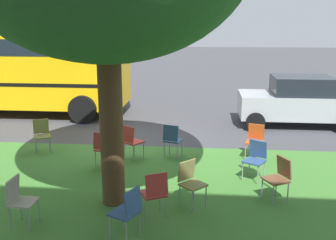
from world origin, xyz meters
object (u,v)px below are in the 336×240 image
chair_2 (256,157)px  chair_1 (128,209)px  chair_3 (190,180)px  chair_5 (255,139)px  chair_6 (155,191)px  chair_10 (104,147)px  chair_7 (279,176)px  chair_4 (42,133)px  parked_car (297,101)px  chair_0 (19,198)px  chair_9 (131,140)px  chair_8 (172,138)px

chair_2 → chair_1: bearing=48.8°
chair_3 → chair_5: (-1.54, -2.77, 0.00)m
chair_6 → chair_10: (1.52, -2.34, 0.00)m
chair_6 → chair_7: (-2.31, -0.92, 0.00)m
chair_7 → chair_10: same height
chair_10 → chair_5: bearing=-165.0°
chair_7 → chair_6: bearing=21.8°
chair_7 → chair_5: bearing=-86.1°
chair_1 → chair_4: same height
parked_car → chair_0: bearing=49.3°
chair_1 → chair_7: same height
chair_10 → parked_car: size_ratio=0.24×
chair_2 → chair_7: 1.07m
chair_3 → chair_5: bearing=-119.1°
chair_9 → chair_2: bearing=161.1°
chair_1 → chair_6: bearing=-115.5°
chair_8 → chair_6: bearing=89.2°
chair_1 → chair_4: (3.11, -4.03, 0.00)m
chair_3 → chair_4: size_ratio=1.00×
chair_2 → chair_7: (-0.32, 1.02, 0.00)m
chair_10 → chair_6: bearing=123.0°
chair_0 → chair_4: (1.19, -3.79, 0.00)m
parked_car → chair_5: bearing=62.3°
chair_6 → chair_10: same height
chair_2 → chair_10: (3.51, -0.39, 0.00)m
chair_4 → chair_7: same height
chair_2 → chair_4: 5.61m
chair_9 → chair_3: bearing=123.2°
chair_4 → chair_3: bearing=145.8°
chair_7 → chair_9: bearing=-31.9°
chair_0 → chair_8: 4.32m
chair_0 → chair_5: (-4.41, -3.80, 0.00)m
chair_2 → chair_3: bearing=45.2°
chair_2 → chair_10: 3.53m
chair_6 → chair_10: bearing=-57.0°
chair_1 → chair_4: size_ratio=1.00×
chair_2 → parked_car: 5.13m
chair_2 → chair_4: bearing=-14.1°
chair_0 → chair_9: bearing=-110.7°
chair_5 → chair_6: bearing=57.1°
chair_6 → parked_car: bearing=-120.3°
chair_7 → parked_car: parked_car is taller
chair_4 → chair_2: bearing=165.9°
chair_4 → chair_7: 6.24m
chair_5 → chair_6: 3.96m
chair_6 → chair_9: (0.97, -2.96, 0.00)m
chair_8 → chair_9: bearing=12.1°
chair_3 → chair_10: same height
chair_6 → chair_4: bearing=-43.8°
chair_2 → chair_5: same height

